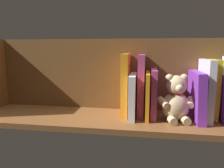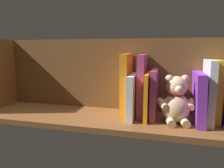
% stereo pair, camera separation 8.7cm
% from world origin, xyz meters
% --- Properties ---
extents(ground_plane, '(1.17, 0.29, 0.02)m').
position_xyz_m(ground_plane, '(0.00, 0.00, -0.01)').
color(ground_plane, brown).
extents(shelf_back_panel, '(1.17, 0.02, 0.32)m').
position_xyz_m(shelf_back_panel, '(0.00, -0.12, 0.16)').
color(shelf_back_panel, brown).
rests_on(shelf_back_panel, ground_plane).
extents(book_1, '(0.03, 0.19, 0.18)m').
position_xyz_m(book_1, '(-0.43, -0.02, 0.09)').
color(book_1, purple).
rests_on(book_1, ground_plane).
extents(book_2, '(0.03, 0.12, 0.24)m').
position_xyz_m(book_2, '(-0.40, -0.05, 0.12)').
color(book_2, yellow).
rests_on(book_2, ground_plane).
extents(book_3, '(0.02, 0.17, 0.24)m').
position_xyz_m(book_3, '(-0.37, -0.03, 0.12)').
color(book_3, silver).
rests_on(book_3, ground_plane).
extents(book_4, '(0.04, 0.19, 0.19)m').
position_xyz_m(book_4, '(-0.33, -0.02, 0.10)').
color(book_4, purple).
rests_on(book_4, ground_plane).
extents(teddy_bear, '(0.15, 0.13, 0.18)m').
position_xyz_m(teddy_bear, '(-0.25, 0.01, 0.08)').
color(teddy_bear, '#D1B284').
rests_on(teddy_bear, ground_plane).
extents(book_5, '(0.02, 0.16, 0.20)m').
position_xyz_m(book_5, '(-0.17, -0.03, 0.10)').
color(book_5, '#B23F72').
rests_on(book_5, ground_plane).
extents(book_6, '(0.01, 0.18, 0.18)m').
position_xyz_m(book_6, '(-0.14, -0.02, 0.09)').
color(book_6, orange).
rests_on(book_6, ground_plane).
extents(book_7, '(0.03, 0.14, 0.25)m').
position_xyz_m(book_7, '(-0.12, -0.04, 0.13)').
color(book_7, '#B23F72').
rests_on(book_7, ground_plane).
extents(book_8, '(0.03, 0.18, 0.18)m').
position_xyz_m(book_8, '(-0.08, -0.02, 0.09)').
color(book_8, silver).
rests_on(book_8, ground_plane).
extents(book_9, '(0.03, 0.14, 0.26)m').
position_xyz_m(book_9, '(-0.05, -0.04, 0.13)').
color(book_9, orange).
rests_on(book_9, ground_plane).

